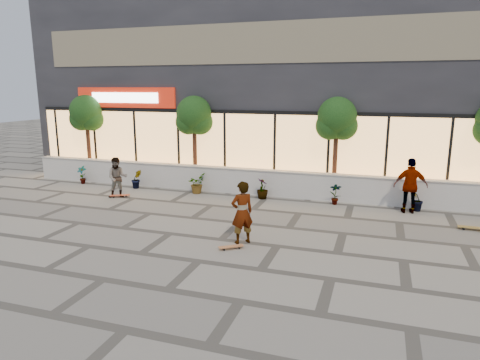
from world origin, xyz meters
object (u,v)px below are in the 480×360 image
(skater_left, at_px, (117,178))
(skateboard_right_near, at_px, (473,228))
(tree_west, at_px, (86,115))
(skateboard_center, at_px, (231,247))
(skater_right_near, at_px, (411,186))
(tree_midwest, at_px, (194,118))
(skater_center, at_px, (242,212))
(tree_mideast, at_px, (337,121))
(skateboard_left, at_px, (120,195))

(skater_left, bearing_deg, skateboard_right_near, -27.74)
(skater_left, height_order, skateboard_right_near, skater_left)
(tree_west, distance_m, skater_left, 5.00)
(skateboard_center, bearing_deg, skater_left, 112.37)
(tree_west, relative_size, skater_right_near, 2.04)
(tree_midwest, relative_size, skater_left, 2.45)
(skater_center, distance_m, skater_left, 6.98)
(skater_center, xyz_separation_m, skateboard_center, (-0.13, -0.55, -0.81))
(tree_mideast, xyz_separation_m, skateboard_center, (-1.99, -6.67, -2.92))
(tree_mideast, height_order, skater_right_near, tree_mideast)
(skateboard_center, bearing_deg, skateboard_left, 111.93)
(tree_west, height_order, skater_left, tree_west)
(skateboard_center, relative_size, skateboard_left, 0.87)
(skateboard_left, bearing_deg, tree_west, 111.76)
(skateboard_center, bearing_deg, skater_right_near, 11.91)
(skater_center, bearing_deg, skateboard_center, 35.65)
(skater_right_near, bearing_deg, skateboard_left, 0.19)
(skater_right_near, relative_size, skateboard_left, 2.52)
(skater_center, relative_size, skateboard_center, 2.67)
(skater_left, bearing_deg, skateboard_left, 38.51)
(tree_west, relative_size, tree_mideast, 1.00)
(tree_mideast, bearing_deg, skater_left, -160.34)
(skater_right_near, bearing_deg, tree_midwest, -16.59)
(skateboard_right_near, bearing_deg, skater_right_near, 143.49)
(skater_center, bearing_deg, skateboard_right_near, 165.85)
(tree_west, bearing_deg, skater_right_near, -6.14)
(tree_mideast, bearing_deg, skater_right_near, -29.25)
(skater_left, relative_size, skateboard_right_near, 1.89)
(skateboard_center, bearing_deg, skater_center, 41.05)
(tree_west, distance_m, tree_mideast, 11.50)
(skater_center, xyz_separation_m, skateboard_left, (-6.16, 3.30, -0.81))
(tree_midwest, relative_size, skater_right_near, 2.04)
(tree_west, distance_m, skater_right_near, 14.46)
(skater_left, distance_m, skateboard_left, 0.73)
(skateboard_right_near, bearing_deg, skater_left, -178.64)
(tree_midwest, distance_m, tree_mideast, 6.00)
(tree_midwest, distance_m, skateboard_left, 4.53)
(skateboard_center, xyz_separation_m, skateboard_right_near, (6.49, 3.76, 0.02))
(skater_left, relative_size, skater_right_near, 0.84)
(tree_mideast, distance_m, skater_right_near, 3.73)
(tree_midwest, distance_m, skater_left, 4.14)
(skater_right_near, bearing_deg, tree_mideast, -35.90)
(skater_center, relative_size, skateboard_left, 2.32)
(tree_midwest, xyz_separation_m, skater_center, (4.14, -6.12, -2.10))
(skater_center, relative_size, skater_left, 1.10)
(tree_mideast, bearing_deg, skater_center, -106.88)
(skateboard_left, distance_m, skateboard_right_near, 12.52)
(tree_midwest, xyz_separation_m, skateboard_right_near, (10.50, -2.91, -2.90))
(tree_west, xyz_separation_m, skater_right_near, (14.24, -1.53, -2.03))
(skateboard_left, bearing_deg, tree_midwest, 25.20)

